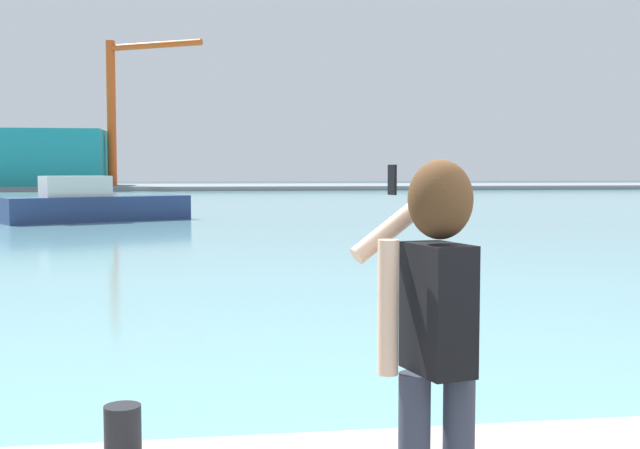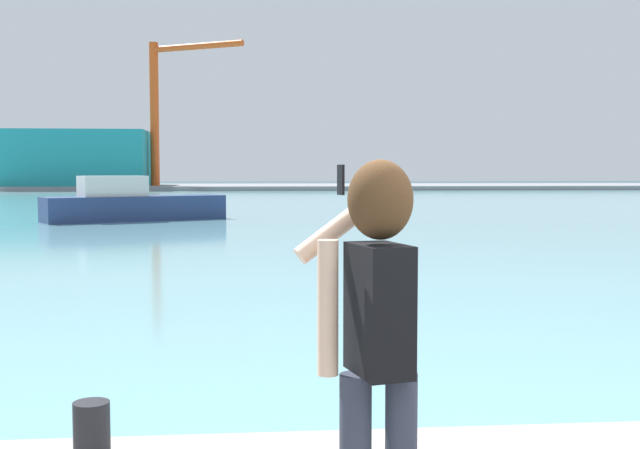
# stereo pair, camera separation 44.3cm
# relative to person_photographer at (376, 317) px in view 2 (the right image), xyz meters

# --- Properties ---
(ground_plane) EXTENTS (220.00, 220.00, 0.00)m
(ground_plane) POSITION_rel_person_photographer_xyz_m (0.97, 49.72, -1.53)
(ground_plane) COLOR #334751
(harbor_water) EXTENTS (140.00, 100.00, 0.02)m
(harbor_water) POSITION_rel_person_photographer_xyz_m (0.97, 51.72, -1.52)
(harbor_water) COLOR #6BA8B2
(harbor_water) RESTS_ON ground_plane
(far_shore_dock) EXTENTS (140.00, 20.00, 0.49)m
(far_shore_dock) POSITION_rel_person_photographer_xyz_m (0.97, 91.72, -1.28)
(far_shore_dock) COLOR gray
(far_shore_dock) RESTS_ON ground_plane
(person_photographer) EXTENTS (0.53, 0.54, 1.74)m
(person_photographer) POSITION_rel_person_photographer_xyz_m (0.00, 0.00, 0.00)
(person_photographer) COLOR #2D3342
(person_photographer) RESTS_ON quay_promenade
(harbor_bollard) EXTENTS (0.21, 0.21, 0.37)m
(harbor_bollard) POSITION_rel_person_photographer_xyz_m (-1.45, 1.24, -0.88)
(harbor_bollard) COLOR black
(harbor_bollard) RESTS_ON quay_promenade
(boat_moored) EXTENTS (7.71, 5.07, 1.93)m
(boat_moored) POSITION_rel_person_photographer_xyz_m (-5.54, 31.24, -0.81)
(boat_moored) COLOR navy
(boat_moored) RESTS_ON harbor_water
(warehouse_left) EXTENTS (15.59, 13.10, 6.13)m
(warehouse_left) POSITION_rel_person_photographer_xyz_m (-19.56, 89.51, 2.03)
(warehouse_left) COLOR teal
(warehouse_left) RESTS_ON far_shore_dock
(port_crane) EXTENTS (10.60, 6.45, 15.96)m
(port_crane) POSITION_rel_person_photographer_xyz_m (-9.69, 86.71, 8.80)
(port_crane) COLOR #D84C19
(port_crane) RESTS_ON far_shore_dock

